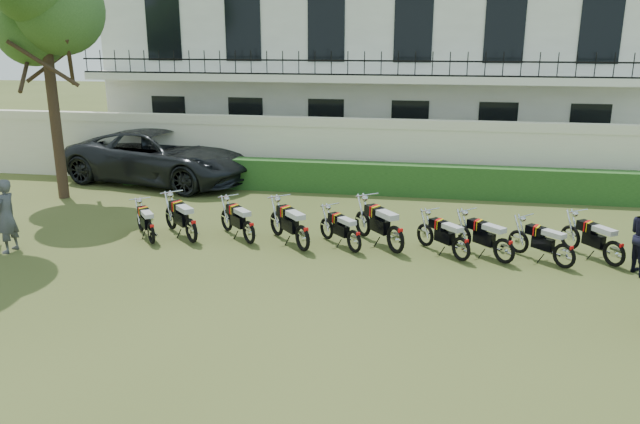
% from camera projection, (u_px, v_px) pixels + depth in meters
% --- Properties ---
extents(ground, '(100.00, 100.00, 0.00)m').
position_uv_depth(ground, '(317.00, 275.00, 13.34)').
color(ground, '#3D491D').
rests_on(ground, ground).
extents(perimeter_wall, '(30.00, 0.35, 2.30)m').
position_uv_depth(perimeter_wall, '(361.00, 153.00, 20.58)').
color(perimeter_wall, '#EDE3C7').
rests_on(perimeter_wall, ground).
extents(hedge, '(18.00, 0.60, 1.00)m').
position_uv_depth(hedge, '(389.00, 179.00, 19.84)').
color(hedge, '#1A4016').
rests_on(hedge, ground).
extents(building, '(20.40, 9.60, 7.40)m').
position_uv_depth(building, '(378.00, 65.00, 25.51)').
color(building, white).
rests_on(building, ground).
extents(tree_west_near, '(3.40, 3.20, 7.90)m').
position_uv_depth(tree_west_near, '(42.00, 0.00, 17.94)').
color(tree_west_near, '#473323').
rests_on(tree_west_near, ground).
extents(motorcycle_0, '(1.10, 1.37, 0.92)m').
position_uv_depth(motorcycle_0, '(151.00, 228.00, 15.12)').
color(motorcycle_0, black).
rests_on(motorcycle_0, ground).
extents(motorcycle_1, '(1.43, 1.45, 1.06)m').
position_uv_depth(motorcycle_1, '(191.00, 225.00, 15.16)').
color(motorcycle_1, black).
rests_on(motorcycle_1, ground).
extents(motorcycle_2, '(1.32, 1.36, 0.99)m').
position_uv_depth(motorcycle_2, '(249.00, 227.00, 15.11)').
color(motorcycle_2, black).
rests_on(motorcycle_2, ground).
extents(motorcycle_3, '(1.36, 1.58, 1.08)m').
position_uv_depth(motorcycle_3, '(303.00, 232.00, 14.58)').
color(motorcycle_3, black).
rests_on(motorcycle_3, ground).
extents(motorcycle_4, '(1.22, 1.32, 0.93)m').
position_uv_depth(motorcycle_4, '(354.00, 236.00, 14.52)').
color(motorcycle_4, black).
rests_on(motorcycle_4, ground).
extents(motorcycle_5, '(1.37, 1.70, 1.14)m').
position_uv_depth(motorcycle_5, '(396.00, 233.00, 14.43)').
color(motorcycle_5, black).
rests_on(motorcycle_5, ground).
extents(motorcycle_6, '(1.25, 1.36, 0.96)m').
position_uv_depth(motorcycle_6, '(461.00, 243.00, 13.97)').
color(motorcycle_6, black).
rests_on(motorcycle_6, ground).
extents(motorcycle_7, '(1.37, 1.35, 1.00)m').
position_uv_depth(motorcycle_7, '(505.00, 245.00, 13.81)').
color(motorcycle_7, black).
rests_on(motorcycle_7, ground).
extents(motorcycle_8, '(1.32, 1.28, 0.96)m').
position_uv_depth(motorcycle_8, '(565.00, 250.00, 13.54)').
color(motorcycle_8, black).
rests_on(motorcycle_8, ground).
extents(motorcycle_9, '(1.12, 1.56, 1.00)m').
position_uv_depth(motorcycle_9, '(615.00, 248.00, 13.63)').
color(motorcycle_9, black).
rests_on(motorcycle_9, ground).
extents(suv, '(7.05, 4.38, 1.82)m').
position_uv_depth(suv, '(162.00, 156.00, 21.32)').
color(suv, black).
rests_on(suv, ground).
extents(inspector, '(0.44, 0.65, 1.75)m').
position_uv_depth(inspector, '(6.00, 216.00, 14.51)').
color(inspector, '#545459').
rests_on(inspector, ground).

